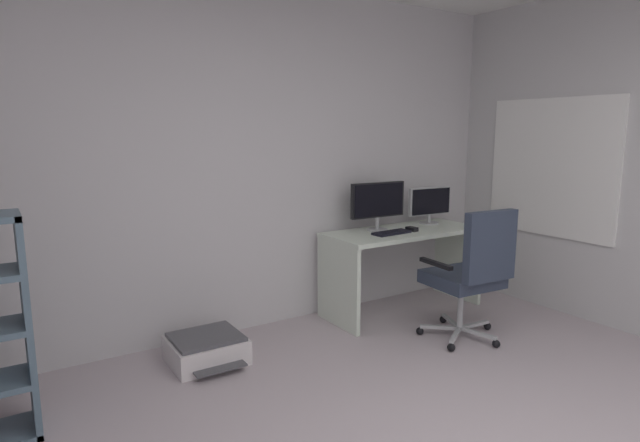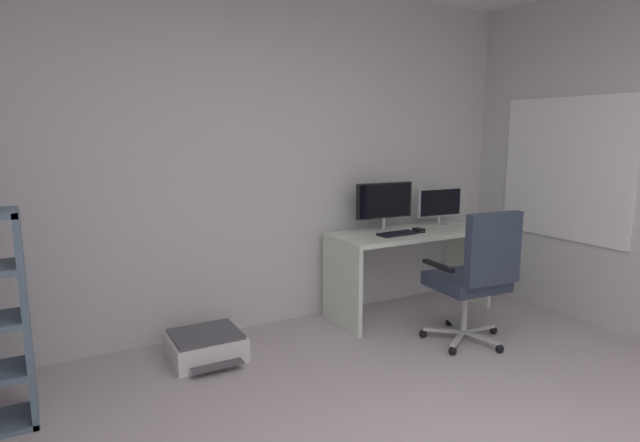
# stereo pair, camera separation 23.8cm
# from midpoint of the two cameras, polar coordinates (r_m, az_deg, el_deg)

# --- Properties ---
(wall_back) EXTENTS (5.02, 0.10, 2.69)m
(wall_back) POSITION_cam_midpoint_polar(r_m,az_deg,el_deg) (4.09, -6.87, 6.57)
(wall_back) COLOR silver
(wall_back) RESTS_ON ground
(window_pane) EXTENTS (0.01, 1.13, 1.11)m
(window_pane) POSITION_cam_midpoint_polar(r_m,az_deg,el_deg) (4.92, 26.61, 5.15)
(window_pane) COLOR white
(window_frame) EXTENTS (0.02, 1.21, 1.19)m
(window_frame) POSITION_cam_midpoint_polar(r_m,az_deg,el_deg) (4.91, 26.56, 5.15)
(window_frame) COLOR white
(desk) EXTENTS (1.42, 0.59, 0.73)m
(desk) POSITION_cam_midpoint_polar(r_m,az_deg,el_deg) (4.58, 11.33, -3.47)
(desk) COLOR silver
(desk) RESTS_ON ground
(monitor_main) EXTENTS (0.54, 0.18, 0.42)m
(monitor_main) POSITION_cam_midpoint_polar(r_m,az_deg,el_deg) (4.45, 8.61, 2.03)
(monitor_main) COLOR #B2B5B7
(monitor_main) RESTS_ON desk
(monitor_secondary) EXTENTS (0.47, 0.18, 0.34)m
(monitor_secondary) POSITION_cam_midpoint_polar(r_m,az_deg,el_deg) (4.85, 14.36, 1.81)
(monitor_secondary) COLOR #B2B5B7
(monitor_secondary) RESTS_ON desk
(keyboard) EXTENTS (0.35, 0.15, 0.02)m
(keyboard) POSITION_cam_midpoint_polar(r_m,az_deg,el_deg) (4.35, 10.03, -1.38)
(keyboard) COLOR black
(keyboard) RESTS_ON desk
(computer_mouse) EXTENTS (0.07, 0.10, 0.03)m
(computer_mouse) POSITION_cam_midpoint_polar(r_m,az_deg,el_deg) (4.50, 12.30, -1.00)
(computer_mouse) COLOR black
(computer_mouse) RESTS_ON desk
(office_chair) EXTENTS (0.62, 0.63, 1.02)m
(office_chair) POSITION_cam_midpoint_polar(r_m,az_deg,el_deg) (3.98, 18.39, -5.43)
(office_chair) COLOR #B7BABC
(office_chair) RESTS_ON ground
(printer) EXTENTS (0.49, 0.52, 0.19)m
(printer) POSITION_cam_midpoint_polar(r_m,az_deg,el_deg) (3.78, -10.61, -13.35)
(printer) COLOR silver
(printer) RESTS_ON ground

